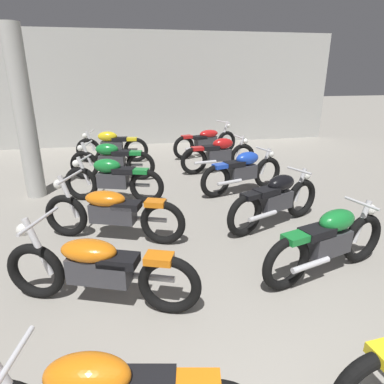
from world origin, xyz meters
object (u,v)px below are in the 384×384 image
(motorcycle_left_row_2, at_px, (112,212))
(motorcycle_right_row_4, at_px, (219,154))
(motorcycle_right_row_1, at_px, (329,241))
(motorcycle_right_row_2, at_px, (276,199))
(motorcycle_left_row_3, at_px, (113,179))
(motorcycle_right_row_3, at_px, (243,171))
(support_pillar, at_px, (24,116))
(motorcycle_left_row_4, at_px, (112,160))
(motorcycle_right_row_5, at_px, (206,141))
(motorcycle_left_row_1, at_px, (98,268))
(motorcycle_left_row_5, at_px, (112,146))

(motorcycle_left_row_2, height_order, motorcycle_right_row_4, motorcycle_left_row_2)
(motorcycle_right_row_1, bearing_deg, motorcycle_right_row_2, 90.90)
(motorcycle_left_row_3, distance_m, motorcycle_right_row_3, 2.62)
(motorcycle_right_row_1, height_order, motorcycle_right_row_3, same)
(support_pillar, distance_m, motorcycle_left_row_3, 2.03)
(motorcycle_left_row_3, bearing_deg, motorcycle_right_row_4, 31.14)
(motorcycle_right_row_1, relative_size, motorcycle_right_row_3, 1.00)
(motorcycle_left_row_3, height_order, motorcycle_left_row_4, same)
(support_pillar, distance_m, motorcycle_right_row_2, 4.85)
(motorcycle_right_row_2, xyz_separation_m, motorcycle_right_row_3, (0.03, 1.64, 0.00))
(motorcycle_left_row_3, xyz_separation_m, motorcycle_right_row_5, (2.64, 3.24, -0.01))
(motorcycle_right_row_4, bearing_deg, motorcycle_right_row_3, -87.28)
(motorcycle_left_row_2, xyz_separation_m, motorcycle_right_row_2, (2.57, -0.02, 0.01))
(motorcycle_left_row_1, distance_m, motorcycle_right_row_2, 3.07)
(motorcycle_left_row_5, bearing_deg, motorcycle_left_row_3, -88.68)
(motorcycle_left_row_5, height_order, motorcycle_right_row_3, same)
(motorcycle_left_row_3, relative_size, motorcycle_right_row_4, 0.96)
(motorcycle_right_row_1, bearing_deg, motorcycle_right_row_3, 89.77)
(motorcycle_left_row_3, bearing_deg, support_pillar, 157.09)
(support_pillar, distance_m, motorcycle_left_row_5, 3.06)
(motorcycle_right_row_4, bearing_deg, motorcycle_right_row_2, -89.32)
(motorcycle_left_row_3, xyz_separation_m, motorcycle_right_row_1, (2.60, -3.07, 0.00))
(motorcycle_left_row_2, distance_m, motorcycle_right_row_4, 4.04)
(motorcycle_left_row_5, bearing_deg, support_pillar, -121.20)
(motorcycle_left_row_3, xyz_separation_m, motorcycle_right_row_3, (2.62, 0.01, 0.00))
(support_pillar, bearing_deg, motorcycle_left_row_1, -69.08)
(support_pillar, distance_m, motorcycle_left_row_4, 2.05)
(motorcycle_left_row_4, height_order, motorcycle_right_row_5, motorcycle_right_row_5)
(support_pillar, distance_m, motorcycle_left_row_1, 4.19)
(motorcycle_right_row_2, bearing_deg, motorcycle_right_row_1, -89.10)
(motorcycle_left_row_1, xyz_separation_m, motorcycle_right_row_1, (2.71, 0.04, 0.01))
(support_pillar, relative_size, motorcycle_right_row_3, 1.66)
(motorcycle_left_row_2, bearing_deg, motorcycle_left_row_5, 91.03)
(motorcycle_right_row_2, distance_m, motorcycle_right_row_5, 4.87)
(motorcycle_right_row_2, height_order, motorcycle_right_row_5, motorcycle_right_row_5)
(motorcycle_right_row_5, bearing_deg, motorcycle_left_row_4, -146.31)
(motorcycle_left_row_2, xyz_separation_m, motorcycle_left_row_4, (-0.05, 3.06, 0.01))
(motorcycle_left_row_4, height_order, motorcycle_right_row_3, same)
(motorcycle_right_row_2, height_order, motorcycle_right_row_4, same)
(motorcycle_left_row_1, distance_m, motorcycle_right_row_3, 4.14)
(motorcycle_left_row_2, relative_size, motorcycle_left_row_3, 1.09)
(support_pillar, relative_size, motorcycle_left_row_3, 1.69)
(motorcycle_right_row_5, bearing_deg, support_pillar, -148.24)
(motorcycle_left_row_2, height_order, motorcycle_right_row_1, motorcycle_left_row_2)
(motorcycle_left_row_2, height_order, motorcycle_left_row_3, motorcycle_left_row_2)
(motorcycle_left_row_2, distance_m, motorcycle_left_row_4, 3.06)
(support_pillar, relative_size, motorcycle_right_row_1, 1.66)
(motorcycle_left_row_4, relative_size, motorcycle_right_row_3, 1.01)
(motorcycle_right_row_1, bearing_deg, motorcycle_left_row_2, 150.53)
(motorcycle_left_row_2, height_order, motorcycle_right_row_2, motorcycle_left_row_2)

